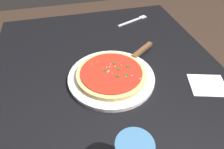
{
  "coord_description": "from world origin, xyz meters",
  "views": [
    {
      "loc": [
        0.6,
        -0.14,
        1.29
      ],
      "look_at": [
        0.06,
        0.0,
        0.79
      ],
      "focal_mm": 33.39,
      "sensor_mm": 36.0,
      "label": 1
    }
  ],
  "objects_px": {
    "pizza_server": "(137,55)",
    "fork": "(134,20)",
    "napkin_folded_right": "(208,85)",
    "pizza": "(112,74)",
    "serving_plate": "(112,77)"
  },
  "relations": [
    {
      "from": "serving_plate",
      "to": "napkin_folded_right",
      "type": "distance_m",
      "value": 0.34
    },
    {
      "from": "serving_plate",
      "to": "fork",
      "type": "height_order",
      "value": "serving_plate"
    },
    {
      "from": "fork",
      "to": "napkin_folded_right",
      "type": "bearing_deg",
      "value": 10.48
    },
    {
      "from": "serving_plate",
      "to": "pizza",
      "type": "height_order",
      "value": "pizza"
    },
    {
      "from": "serving_plate",
      "to": "fork",
      "type": "xyz_separation_m",
      "value": [
        -0.41,
        0.22,
        -0.0
      ]
    },
    {
      "from": "pizza",
      "to": "napkin_folded_right",
      "type": "bearing_deg",
      "value": 69.81
    },
    {
      "from": "serving_plate",
      "to": "napkin_folded_right",
      "type": "height_order",
      "value": "serving_plate"
    },
    {
      "from": "pizza",
      "to": "napkin_folded_right",
      "type": "relative_size",
      "value": 2.02
    },
    {
      "from": "pizza_server",
      "to": "pizza",
      "type": "bearing_deg",
      "value": -53.96
    },
    {
      "from": "pizza",
      "to": "pizza_server",
      "type": "xyz_separation_m",
      "value": [
        -0.09,
        0.13,
        -0.0
      ]
    },
    {
      "from": "serving_plate",
      "to": "napkin_folded_right",
      "type": "relative_size",
      "value": 2.52
    },
    {
      "from": "pizza",
      "to": "napkin_folded_right",
      "type": "xyz_separation_m",
      "value": [
        0.12,
        0.32,
        -0.02
      ]
    },
    {
      "from": "pizza",
      "to": "serving_plate",
      "type": "bearing_deg",
      "value": -89.99
    },
    {
      "from": "pizza",
      "to": "fork",
      "type": "height_order",
      "value": "pizza"
    },
    {
      "from": "pizza_server",
      "to": "fork",
      "type": "relative_size",
      "value": 1.14
    }
  ]
}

